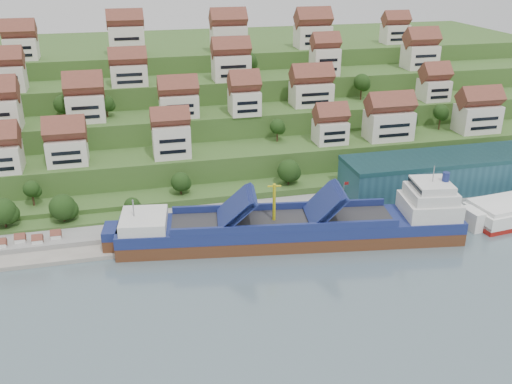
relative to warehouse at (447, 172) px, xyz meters
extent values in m
plane|color=slate|center=(-52.00, -17.00, -7.20)|extent=(300.00, 300.00, 0.00)
cube|color=gray|center=(-32.00, -2.00, -6.10)|extent=(180.00, 14.00, 2.20)
cube|color=gray|center=(-110.00, -5.00, -6.70)|extent=(45.00, 20.00, 1.00)
cube|color=#2D4C1E|center=(-52.00, 69.00, -5.20)|extent=(260.00, 128.00, 4.00)
cube|color=#2D4C1E|center=(-52.00, 74.00, -1.70)|extent=(260.00, 118.00, 11.00)
cube|color=#2D4C1E|center=(-52.00, 82.00, 1.80)|extent=(260.00, 102.00, 18.00)
cube|color=#2D4C1E|center=(-52.00, 90.00, 5.30)|extent=(260.00, 86.00, 25.00)
cube|color=#2D4C1E|center=(-52.00, 99.00, 8.30)|extent=(260.00, 68.00, 31.00)
cube|color=silver|center=(-120.29, 19.94, 7.41)|extent=(10.59, 8.66, 7.22)
cube|color=silver|center=(-103.54, 21.82, 7.33)|extent=(10.67, 8.57, 7.05)
cube|color=silver|center=(-75.27, 20.50, 8.47)|extent=(10.29, 7.03, 9.34)
cube|color=silver|center=(-27.37, 21.89, 7.15)|extent=(9.42, 7.73, 6.71)
cube|color=silver|center=(-8.72, 21.11, 8.15)|extent=(13.92, 8.26, 8.70)
cube|color=silver|center=(22.20, 21.50, 8.09)|extent=(13.17, 8.31, 8.59)
cube|color=silver|center=(-98.29, 38.87, 14.81)|extent=(10.93, 8.98, 8.03)
cube|color=silver|center=(-71.04, 36.69, 14.21)|extent=(11.48, 7.90, 6.81)
cube|color=silver|center=(-51.03, 34.81, 14.44)|extent=(8.97, 8.56, 7.27)
cube|color=silver|center=(-27.65, 39.98, 14.48)|extent=(12.92, 8.36, 7.36)
cube|color=silver|center=(14.62, 36.80, 14.21)|extent=(8.99, 8.04, 6.82)
cube|color=silver|center=(-121.26, 52.57, 21.65)|extent=(10.95, 7.86, 7.70)
cube|color=silver|center=(-84.75, 51.71, 21.12)|extent=(11.33, 7.30, 6.64)
cube|color=silver|center=(-51.73, 51.53, 21.94)|extent=(12.03, 7.79, 8.28)
cube|color=silver|center=(-18.98, 52.06, 22.37)|extent=(9.07, 7.14, 9.14)
cube|color=silver|center=(18.33, 54.81, 21.94)|extent=(11.43, 8.47, 8.28)
cube|color=silver|center=(-118.56, 72.06, 27.37)|extent=(10.34, 8.03, 7.14)
cube|color=silver|center=(-84.20, 72.13, 28.70)|extent=(11.86, 7.51, 9.80)
cube|color=silver|center=(-48.71, 70.87, 28.32)|extent=(12.26, 8.15, 9.03)
cube|color=silver|center=(-16.71, 72.19, 27.79)|extent=(12.51, 8.73, 7.98)
cube|color=silver|center=(17.43, 74.16, 27.31)|extent=(9.65, 7.05, 7.01)
ellipsoid|color=#1F3D14|center=(-112.50, 10.93, 1.51)|extent=(4.24, 4.24, 4.24)
ellipsoid|color=#1F3D14|center=(-44.08, 9.11, 0.92)|extent=(6.40, 6.40, 6.40)
ellipsoid|color=#1F3D14|center=(-74.44, 9.29, 0.44)|extent=(5.24, 5.24, 5.24)
ellipsoid|color=#1F3D14|center=(0.96, 26.11, 7.98)|extent=(5.31, 5.31, 5.31)
ellipsoid|color=#1F3D14|center=(11.88, 26.11, 9.62)|extent=(4.97, 4.97, 4.97)
ellipsoid|color=#1F3D14|center=(-42.65, 26.66, 8.55)|extent=(4.60, 4.60, 4.60)
ellipsoid|color=#1F3D14|center=(-8.88, 42.83, 16.78)|extent=(5.57, 5.57, 5.57)
ellipsoid|color=#1F3D14|center=(-105.06, 42.38, 15.22)|extent=(5.58, 5.58, 5.58)
ellipsoid|color=#1F3D14|center=(-92.49, 40.97, 15.13)|extent=(4.79, 4.79, 4.79)
ellipsoid|color=#1F3D14|center=(-44.82, 56.21, 23.08)|extent=(5.75, 5.75, 5.75)
ellipsoid|color=#1F3D14|center=(-15.40, 56.97, 21.70)|extent=(5.20, 5.20, 5.20)
ellipsoid|color=#1F3D14|center=(-118.25, 2.00, -0.12)|extent=(6.42, 6.42, 6.42)
ellipsoid|color=#1F3D14|center=(-104.53, 2.00, -0.52)|extent=(6.56, 6.56, 6.56)
ellipsoid|color=#1F3D14|center=(-87.71, 2.00, -1.83)|extent=(4.08, 4.08, 4.08)
cube|color=#224E5E|center=(0.00, 0.00, 0.00)|extent=(60.00, 15.00, 10.00)
cylinder|color=gray|center=(-34.00, -7.00, -1.00)|extent=(0.16, 0.16, 8.00)
cube|color=maroon|center=(-33.40, -7.00, 2.60)|extent=(1.20, 0.05, 0.80)
cube|color=white|center=(-118.00, -7.00, -5.10)|extent=(2.40, 2.20, 2.20)
cube|color=white|center=(-114.00, -5.50, -5.10)|extent=(2.40, 2.20, 2.20)
cube|color=white|center=(-110.00, -7.00, -5.10)|extent=(2.40, 2.20, 2.20)
cube|color=white|center=(-106.00, -5.50, -5.10)|extent=(2.40, 2.20, 2.20)
cube|color=#532D19|center=(-50.93, -16.42, -6.20)|extent=(83.33, 24.22, 5.28)
cube|color=navy|center=(-50.93, -16.42, -2.66)|extent=(83.35, 24.35, 2.75)
cube|color=silver|center=(-85.43, -11.48, -0.02)|extent=(12.16, 13.41, 2.75)
cube|color=#262628|center=(-53.02, -16.12, -1.29)|extent=(53.79, 18.15, 0.32)
cube|color=navy|center=(-64.52, -14.47, 2.30)|extent=(9.48, 12.66, 7.30)
cube|color=navy|center=(-43.61, -17.47, 2.30)|extent=(9.09, 12.61, 7.72)
cylinder|color=gold|center=(-55.11, -15.82, 3.36)|extent=(0.84, 0.84, 9.50)
cube|color=silver|center=(-17.48, -21.21, 0.72)|extent=(14.25, 13.71, 4.22)
cube|color=silver|center=(-17.48, -21.21, 4.10)|extent=(11.98, 12.16, 2.64)
cube|color=silver|center=(-17.48, -21.21, 6.32)|extent=(9.71, 10.61, 1.90)
cylinder|color=navy|center=(-14.35, -21.66, 8.32)|extent=(1.91, 1.91, 2.32)
camera|label=1|loc=(-87.80, -133.36, 59.22)|focal=40.00mm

